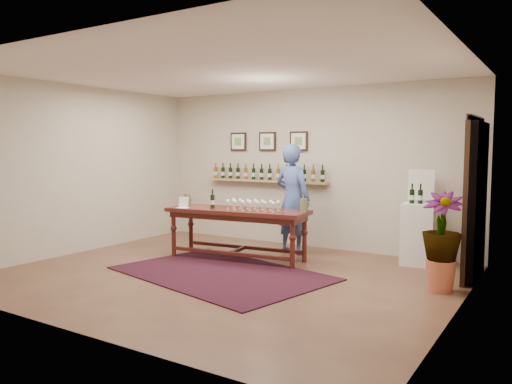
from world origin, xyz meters
The scene contains 14 objects.
ground centered at (0.00, 0.00, 0.00)m, with size 6.00×6.00×0.00m, color #523124.
room_shell centered at (2.11, 1.86, 1.12)m, with size 6.00×6.00×6.00m.
rug centered at (-0.10, 0.05, 0.01)m, with size 2.89×1.93×0.02m, color #4A0F0D.
tasting_table centered at (-0.43, 0.94, 0.68)m, with size 2.34×0.99×0.80m.
table_glasses centered at (-0.16, 0.95, 0.89)m, with size 1.19×0.28×0.17m, color white, non-canonical shape.
table_bottles centered at (-0.85, 0.88, 0.96)m, with size 0.30×0.17×0.32m, color black, non-canonical shape.
pitcher_left centered at (-1.40, 0.88, 0.90)m, with size 0.13×0.13×0.20m, color #616941, non-canonical shape.
pitcher_right centered at (0.59, 1.21, 0.90)m, with size 0.12×0.12×0.20m, color #616941, non-canonical shape.
menu_card centered at (-1.25, 0.61, 0.89)m, with size 0.19×0.14×0.18m, color white.
display_pedestal centered at (2.07, 2.08, 0.46)m, with size 0.46×0.46×0.93m, color white.
pedestal_bottles centered at (2.05, 2.03, 1.07)m, with size 0.28×0.07×0.28m, color black, non-canonical shape.
info_sign centered at (2.06, 2.25, 1.19)m, with size 0.38×0.02×0.53m, color white.
potted_plant centered at (2.68, 0.80, 0.62)m, with size 0.62×0.62×1.06m.
person centered at (0.09, 1.80, 0.91)m, with size 0.67×0.44×1.83m, color #3D5390.
Camera 1 is at (3.95, -5.50, 1.75)m, focal length 35.00 mm.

